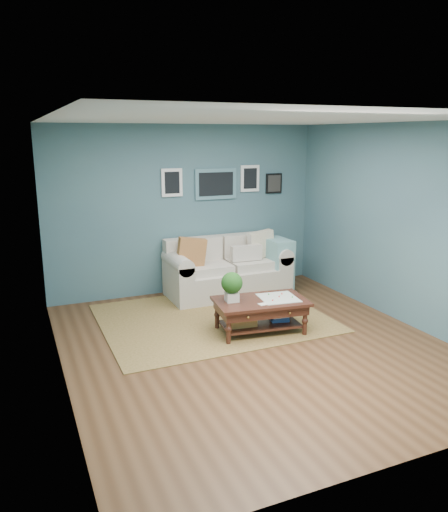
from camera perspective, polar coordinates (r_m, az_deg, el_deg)
room_shell at (r=5.91m, az=3.57°, el=2.23°), size 5.00×5.02×2.70m
area_rug at (r=7.13m, az=-1.31°, el=-7.08°), size 3.06×2.45×0.01m
loveseat at (r=8.11m, az=0.88°, el=-1.45°), size 1.99×0.90×1.02m
coffee_table at (r=6.53m, az=3.65°, el=-5.68°), size 1.27×0.84×0.83m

